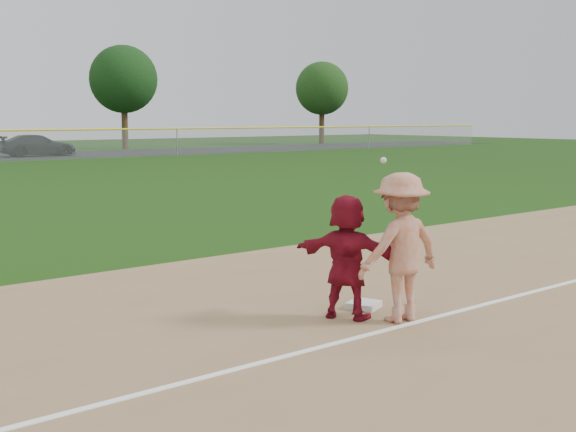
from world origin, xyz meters
TOP-DOWN VIEW (x-y plane):
  - ground at (0.00, 0.00)m, footprint 160.00×160.00m
  - foul_line at (0.00, -0.80)m, footprint 60.00×0.10m
  - first_base at (0.42, 0.21)m, footprint 0.56×0.56m
  - base_runner at (-0.14, -0.02)m, footprint 1.23×1.69m
  - car_right at (11.51, 45.44)m, footprint 5.52×2.43m
  - first_base_play at (0.34, -0.57)m, footprint 1.41×0.90m
  - tree_3 at (22.00, 52.80)m, footprint 6.00×6.00m
  - tree_4 at (44.00, 51.20)m, footprint 5.60×5.60m

SIDE VIEW (x-z plane):
  - ground at x=0.00m, z-range 0.00..0.00m
  - foul_line at x=0.00m, z-range 0.02..0.03m
  - first_base at x=0.42m, z-range 0.02..0.12m
  - car_right at x=11.51m, z-range 0.01..1.59m
  - base_runner at x=-0.14m, z-range 0.02..1.78m
  - first_base_play at x=0.34m, z-range -0.08..2.19m
  - tree_4 at x=44.00m, z-range 1.51..10.18m
  - tree_3 at x=22.00m, z-range 1.57..10.76m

